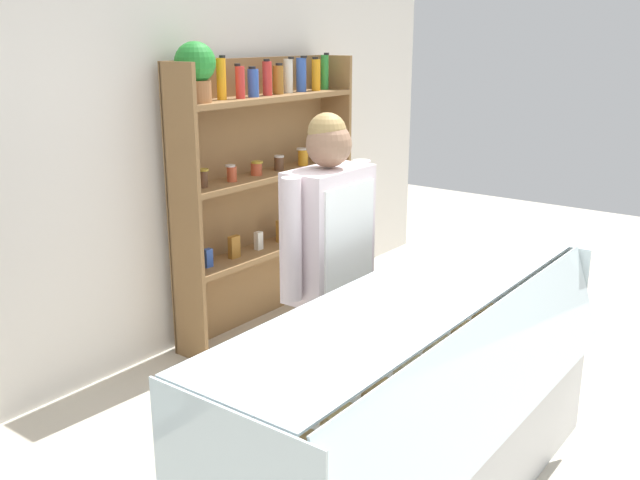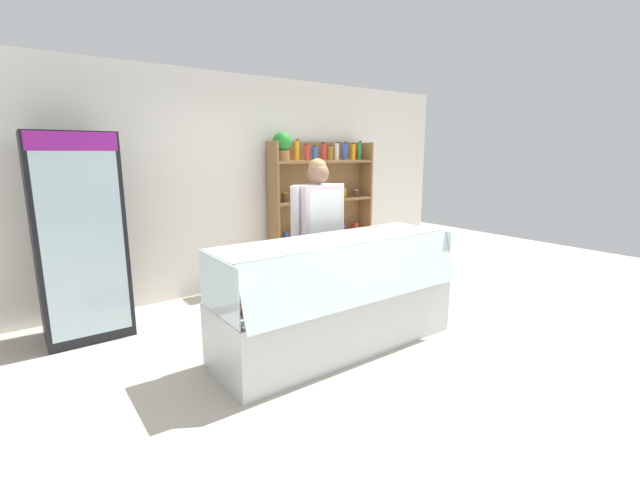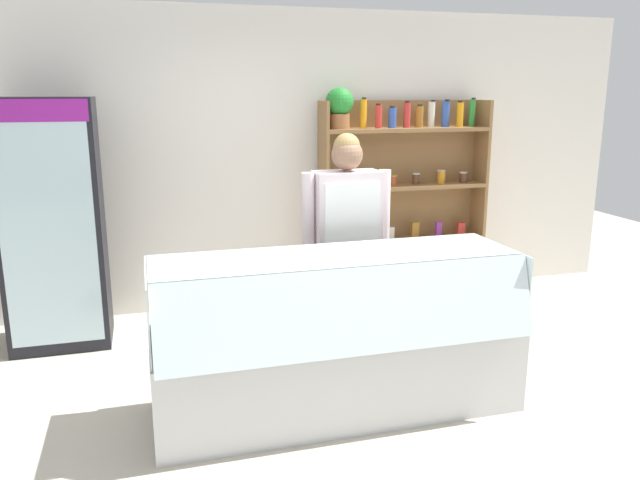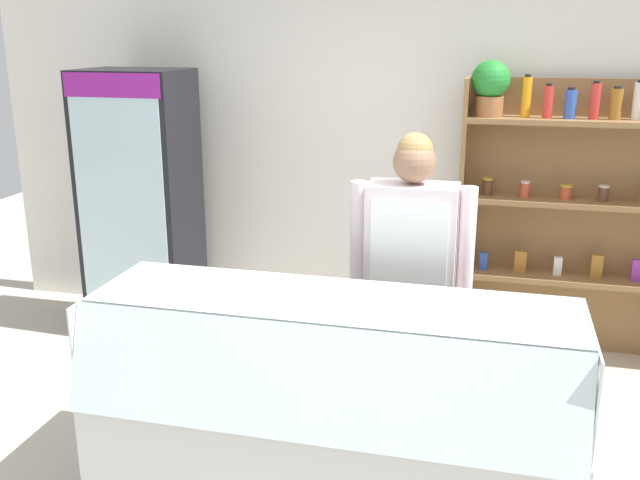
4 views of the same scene
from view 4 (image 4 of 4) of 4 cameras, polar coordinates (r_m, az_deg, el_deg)
The scene contains 5 objects.
back_wall at distance 5.23m, azimuth 8.83°, elevation 6.98°, with size 6.80×0.10×2.70m, color white.
drinks_fridge at distance 5.34m, azimuth -14.12°, elevation 2.68°, with size 0.74×0.58×1.94m.
shelving_unit at distance 5.04m, azimuth 19.59°, elevation 3.36°, with size 1.62×0.29×2.01m.
deli_display_case at distance 3.55m, azimuth 0.73°, elevation -15.54°, with size 2.27×0.80×1.01m.
shop_clerk at distance 3.82m, azimuth 7.25°, elevation -1.71°, with size 0.66×0.25×1.69m.
Camera 4 is at (0.46, -2.94, 2.19)m, focal length 40.00 mm.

